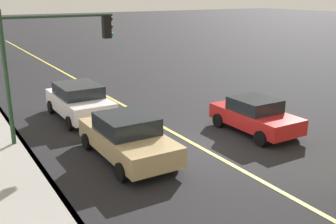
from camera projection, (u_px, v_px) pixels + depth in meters
ground at (201, 148)px, 14.89m from camera, size 200.00×200.00×0.00m
curb_edge at (49, 181)px, 12.09m from camera, size 80.00×0.16×0.15m
lane_stripe_center at (201, 147)px, 14.88m from camera, size 80.00×0.16×0.01m
car_white at (79, 101)px, 18.24m from camera, size 4.37×2.10×1.56m
car_tan at (127, 137)px, 13.76m from camera, size 4.60×2.08×1.54m
car_red at (255, 115)px, 16.33m from camera, size 3.90×1.94×1.43m
traffic_light_mast at (53, 51)px, 14.78m from camera, size 0.28×4.24×5.02m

